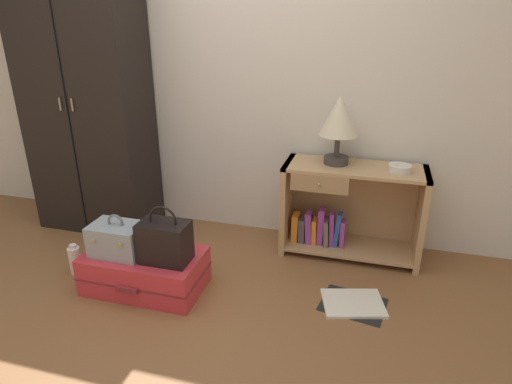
% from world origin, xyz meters
% --- Properties ---
extents(ground_plane, '(9.00, 9.00, 0.00)m').
position_xyz_m(ground_plane, '(0.00, 0.00, 0.00)').
color(ground_plane, brown).
extents(back_wall, '(6.40, 0.10, 2.60)m').
position_xyz_m(back_wall, '(0.00, 1.50, 1.30)').
color(back_wall, silver).
rests_on(back_wall, ground_plane).
extents(wardrobe, '(0.90, 0.47, 2.06)m').
position_xyz_m(wardrobe, '(-1.09, 1.20, 1.03)').
color(wardrobe, black).
rests_on(wardrobe, ground_plane).
extents(bookshelf, '(0.96, 0.38, 0.67)m').
position_xyz_m(bookshelf, '(0.88, 1.25, 0.33)').
color(bookshelf, tan).
rests_on(bookshelf, ground_plane).
extents(table_lamp, '(0.26, 0.26, 0.47)m').
position_xyz_m(table_lamp, '(0.79, 1.27, 0.98)').
color(table_lamp, '#3D3838').
rests_on(table_lamp, bookshelf).
extents(bowl, '(0.15, 0.15, 0.05)m').
position_xyz_m(bowl, '(1.21, 1.21, 0.69)').
color(bowl, silver).
rests_on(bowl, bookshelf).
extents(suitcase_large, '(0.74, 0.44, 0.25)m').
position_xyz_m(suitcase_large, '(-0.29, 0.45, 0.12)').
color(suitcase_large, '#D1333D').
rests_on(suitcase_large, ground_plane).
extents(train_case, '(0.32, 0.23, 0.27)m').
position_xyz_m(train_case, '(-0.43, 0.41, 0.35)').
color(train_case, '#8E99A3').
rests_on(train_case, suitcase_large).
extents(handbag, '(0.29, 0.19, 0.36)m').
position_xyz_m(handbag, '(-0.11, 0.42, 0.38)').
color(handbag, black).
rests_on(handbag, suitcase_large).
extents(bottle, '(0.08, 0.08, 0.21)m').
position_xyz_m(bottle, '(-0.82, 0.47, 0.10)').
color(bottle, white).
rests_on(bottle, ground_plane).
extents(open_book_on_floor, '(0.42, 0.36, 0.02)m').
position_xyz_m(open_book_on_floor, '(1.00, 0.61, 0.01)').
color(open_book_on_floor, white).
rests_on(open_book_on_floor, ground_plane).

